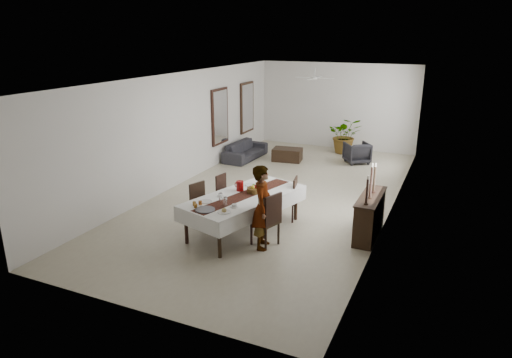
% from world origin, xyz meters
% --- Properties ---
extents(floor, '(6.00, 12.00, 0.00)m').
position_xyz_m(floor, '(0.00, 0.00, 0.00)').
color(floor, '#B8AF92').
rests_on(floor, ground).
extents(ceiling, '(6.00, 12.00, 0.02)m').
position_xyz_m(ceiling, '(0.00, 0.00, 3.20)').
color(ceiling, white).
rests_on(ceiling, wall_back).
extents(wall_back, '(6.00, 0.02, 3.20)m').
position_xyz_m(wall_back, '(0.00, 6.00, 1.60)').
color(wall_back, silver).
rests_on(wall_back, floor).
extents(wall_front, '(6.00, 0.02, 3.20)m').
position_xyz_m(wall_front, '(0.00, -6.00, 1.60)').
color(wall_front, silver).
rests_on(wall_front, floor).
extents(wall_left, '(0.02, 12.00, 3.20)m').
position_xyz_m(wall_left, '(-3.00, 0.00, 1.60)').
color(wall_left, silver).
rests_on(wall_left, floor).
extents(wall_right, '(0.02, 12.00, 3.20)m').
position_xyz_m(wall_right, '(3.00, 0.00, 1.60)').
color(wall_right, silver).
rests_on(wall_right, floor).
extents(dining_table_top, '(1.83, 2.88, 0.06)m').
position_xyz_m(dining_table_top, '(0.19, -2.51, 0.81)').
color(dining_table_top, black).
rests_on(dining_table_top, table_leg_fl).
extents(table_leg_fl, '(0.10, 0.10, 0.78)m').
position_xyz_m(table_leg_fl, '(-0.64, -3.59, 0.39)').
color(table_leg_fl, black).
rests_on(table_leg_fl, floor).
extents(table_leg_fr, '(0.10, 0.10, 0.78)m').
position_xyz_m(table_leg_fr, '(0.30, -3.86, 0.39)').
color(table_leg_fr, black).
rests_on(table_leg_fr, floor).
extents(table_leg_bl, '(0.10, 0.10, 0.78)m').
position_xyz_m(table_leg_bl, '(0.08, -1.15, 0.39)').
color(table_leg_bl, black).
rests_on(table_leg_bl, floor).
extents(table_leg_br, '(0.10, 0.10, 0.78)m').
position_xyz_m(table_leg_br, '(1.02, -1.42, 0.39)').
color(table_leg_br, black).
rests_on(table_leg_br, floor).
extents(tablecloth_top, '(2.08, 3.13, 0.01)m').
position_xyz_m(tablecloth_top, '(0.19, -2.51, 0.84)').
color(tablecloth_top, white).
rests_on(tablecloth_top, dining_table_top).
extents(tablecloth_drape_left, '(0.82, 2.76, 0.33)m').
position_xyz_m(tablecloth_drape_left, '(-0.44, -2.32, 0.68)').
color(tablecloth_drape_left, white).
rests_on(tablecloth_drape_left, dining_table_top).
extents(tablecloth_drape_right, '(0.82, 2.76, 0.33)m').
position_xyz_m(tablecloth_drape_right, '(0.82, -2.69, 0.68)').
color(tablecloth_drape_right, silver).
rests_on(tablecloth_drape_right, dining_table_top).
extents(tablecloth_drape_near, '(1.27, 0.38, 0.33)m').
position_xyz_m(tablecloth_drape_near, '(-0.22, -3.88, 0.68)').
color(tablecloth_drape_near, white).
rests_on(tablecloth_drape_near, dining_table_top).
extents(tablecloth_drape_far, '(1.27, 0.38, 0.33)m').
position_xyz_m(tablecloth_drape_far, '(0.60, -1.13, 0.68)').
color(tablecloth_drape_far, white).
rests_on(tablecloth_drape_far, dining_table_top).
extents(table_runner, '(1.16, 2.79, 0.00)m').
position_xyz_m(table_runner, '(0.19, -2.51, 0.85)').
color(table_runner, '#512217').
rests_on(table_runner, tablecloth_top).
extents(red_pitcher, '(0.21, 0.21, 0.22)m').
position_xyz_m(red_pitcher, '(-0.03, -2.27, 0.96)').
color(red_pitcher, maroon).
rests_on(red_pitcher, tablecloth_top).
extents(pitcher_handle, '(0.13, 0.06, 0.13)m').
position_xyz_m(pitcher_handle, '(-0.12, -2.24, 0.96)').
color(pitcher_handle, maroon).
rests_on(pitcher_handle, red_pitcher).
extents(wine_glass_near, '(0.08, 0.08, 0.19)m').
position_xyz_m(wine_glass_near, '(0.11, -3.24, 0.94)').
color(wine_glass_near, white).
rests_on(wine_glass_near, tablecloth_top).
extents(wine_glass_mid, '(0.08, 0.08, 0.19)m').
position_xyz_m(wine_glass_mid, '(-0.09, -3.06, 0.94)').
color(wine_glass_mid, white).
rests_on(wine_glass_mid, tablecloth_top).
extents(teacup_right, '(0.10, 0.10, 0.07)m').
position_xyz_m(teacup_right, '(0.32, -3.24, 0.88)').
color(teacup_right, silver).
rests_on(teacup_right, saucer_right).
extents(saucer_right, '(0.17, 0.17, 0.01)m').
position_xyz_m(saucer_right, '(0.32, -3.24, 0.86)').
color(saucer_right, white).
rests_on(saucer_right, tablecloth_top).
extents(teacup_left, '(0.10, 0.10, 0.07)m').
position_xyz_m(teacup_left, '(-0.24, -2.78, 0.88)').
color(teacup_left, white).
rests_on(teacup_left, saucer_left).
extents(saucer_left, '(0.17, 0.17, 0.01)m').
position_xyz_m(saucer_left, '(-0.24, -2.78, 0.86)').
color(saucer_left, silver).
rests_on(saucer_left, tablecloth_top).
extents(plate_near_right, '(0.27, 0.27, 0.02)m').
position_xyz_m(plate_near_right, '(0.26, -3.57, 0.86)').
color(plate_near_right, silver).
rests_on(plate_near_right, tablecloth_top).
extents(bread_near_right, '(0.10, 0.10, 0.10)m').
position_xyz_m(bread_near_right, '(0.26, -3.57, 0.89)').
color(bread_near_right, tan).
rests_on(bread_near_right, plate_near_right).
extents(plate_near_left, '(0.27, 0.27, 0.02)m').
position_xyz_m(plate_near_left, '(-0.37, -3.21, 0.86)').
color(plate_near_left, silver).
rests_on(plate_near_left, tablecloth_top).
extents(plate_far_left, '(0.27, 0.27, 0.02)m').
position_xyz_m(plate_far_left, '(0.02, -1.82, 0.86)').
color(plate_far_left, white).
rests_on(plate_far_left, tablecloth_top).
extents(serving_tray, '(0.40, 0.40, 0.02)m').
position_xyz_m(serving_tray, '(-0.14, -3.63, 0.86)').
color(serving_tray, '#47474D').
rests_on(serving_tray, tablecloth_top).
extents(jam_jar_a, '(0.07, 0.07, 0.08)m').
position_xyz_m(jam_jar_a, '(-0.39, -3.59, 0.89)').
color(jam_jar_a, brown).
rests_on(jam_jar_a, tablecloth_top).
extents(jam_jar_b, '(0.07, 0.07, 0.08)m').
position_xyz_m(jam_jar_b, '(-0.47, -3.50, 0.89)').
color(jam_jar_b, brown).
rests_on(jam_jar_b, tablecloth_top).
extents(jam_jar_c, '(0.07, 0.07, 0.08)m').
position_xyz_m(jam_jar_c, '(-0.39, -3.40, 0.89)').
color(jam_jar_c, brown).
rests_on(jam_jar_c, tablecloth_top).
extents(fruit_basket, '(0.33, 0.33, 0.11)m').
position_xyz_m(fruit_basket, '(0.32, -2.25, 0.90)').
color(fruit_basket, brown).
rests_on(fruit_basket, tablecloth_top).
extents(fruit_red, '(0.10, 0.10, 0.10)m').
position_xyz_m(fruit_red, '(0.36, -2.24, 0.99)').
color(fruit_red, '#A21019').
rests_on(fruit_red, fruit_basket).
extents(fruit_green, '(0.09, 0.09, 0.09)m').
position_xyz_m(fruit_green, '(0.29, -2.21, 0.99)').
color(fruit_green, '#4F7E26').
rests_on(fruit_green, fruit_basket).
extents(fruit_yellow, '(0.09, 0.09, 0.09)m').
position_xyz_m(fruit_yellow, '(0.31, -2.31, 0.99)').
color(fruit_yellow, yellow).
rests_on(fruit_yellow, fruit_basket).
extents(chair_right_near_seat, '(0.62, 0.62, 0.06)m').
position_xyz_m(chair_right_near_seat, '(0.88, -2.95, 0.51)').
color(chair_right_near_seat, black).
rests_on(chair_right_near_seat, chair_right_near_leg_fl).
extents(chair_right_near_leg_fl, '(0.06, 0.06, 0.48)m').
position_xyz_m(chair_right_near_leg_fl, '(1.01, -3.20, 0.24)').
color(chair_right_near_leg_fl, black).
rests_on(chair_right_near_leg_fl, floor).
extents(chair_right_near_leg_fr, '(0.06, 0.06, 0.48)m').
position_xyz_m(chair_right_near_leg_fr, '(1.14, -2.82, 0.24)').
color(chair_right_near_leg_fr, black).
rests_on(chair_right_near_leg_fr, floor).
extents(chair_right_near_leg_bl, '(0.06, 0.06, 0.48)m').
position_xyz_m(chair_right_near_leg_bl, '(0.63, -3.08, 0.24)').
color(chair_right_near_leg_bl, black).
rests_on(chair_right_near_leg_bl, floor).
extents(chair_right_near_leg_br, '(0.06, 0.06, 0.48)m').
position_xyz_m(chair_right_near_leg_br, '(0.76, -2.70, 0.24)').
color(chair_right_near_leg_br, black).
rests_on(chair_right_near_leg_br, floor).
extents(chair_right_near_back, '(0.20, 0.48, 0.62)m').
position_xyz_m(chair_right_near_back, '(1.09, -3.02, 0.85)').
color(chair_right_near_back, black).
rests_on(chair_right_near_back, chair_right_near_seat).
extents(chair_right_far_seat, '(0.52, 0.52, 0.05)m').
position_xyz_m(chair_right_far_seat, '(0.81, -1.49, 0.46)').
color(chair_right_far_seat, black).
rests_on(chair_right_far_seat, chair_right_far_leg_fl).
extents(chair_right_far_leg_fl, '(0.05, 0.05, 0.44)m').
position_xyz_m(chair_right_far_leg_fl, '(1.02, -1.64, 0.22)').
color(chair_right_far_leg_fl, black).
rests_on(chair_right_far_leg_fl, floor).
extents(chair_right_far_leg_fr, '(0.05, 0.05, 0.44)m').
position_xyz_m(chair_right_far_leg_fr, '(0.95, -1.28, 0.22)').
color(chair_right_far_leg_fr, black).
rests_on(chair_right_far_leg_fr, floor).
extents(chair_right_far_leg_bl, '(0.05, 0.05, 0.44)m').
position_xyz_m(chair_right_far_leg_bl, '(0.66, -1.71, 0.22)').
color(chair_right_far_leg_bl, black).
rests_on(chair_right_far_leg_bl, floor).
extents(chair_right_far_leg_br, '(0.05, 0.05, 0.44)m').
position_xyz_m(chair_right_far_leg_br, '(0.60, -1.35, 0.22)').
color(chair_right_far_leg_br, black).
rests_on(chair_right_far_leg_br, floor).
extents(chair_right_far_back, '(0.12, 0.44, 0.56)m').
position_xyz_m(chair_right_far_back, '(1.01, -1.46, 0.76)').
color(chair_right_far_back, black).
rests_on(chair_right_far_back, chair_right_far_seat).
extents(chair_left_near_seat, '(0.55, 0.55, 0.05)m').
position_xyz_m(chair_left_near_seat, '(-0.73, -2.72, 0.46)').
color(chair_left_near_seat, black).
rests_on(chair_left_near_seat, chair_left_near_leg_fl).
extents(chair_left_near_leg_fl, '(0.06, 0.06, 0.43)m').
position_xyz_m(chair_left_near_leg_fl, '(-0.85, -2.49, 0.22)').
color(chair_left_near_leg_fl, black).
rests_on(chair_left_near_leg_fl, floor).
extents(chair_left_near_leg_fr, '(0.06, 0.06, 0.43)m').
position_xyz_m(chair_left_near_leg_fr, '(-0.96, -2.83, 0.22)').
color(chair_left_near_leg_fr, black).
rests_on(chair_left_near_leg_fr, floor).
extents(chair_left_near_leg_bl, '(0.06, 0.06, 0.43)m').
position_xyz_m(chair_left_near_leg_bl, '(-0.51, -2.60, 0.22)').
color(chair_left_near_leg_bl, black).
rests_on(chair_left_near_leg_bl, floor).
extents(chair_left_near_leg_br, '(0.06, 0.06, 0.43)m').
position_xyz_m(chair_left_near_leg_br, '(-0.62, -2.94, 0.22)').
color(chair_left_near_leg_br, black).
rests_on(chair_left_near_leg_br, floor).
extents(chair_left_near_back, '(0.18, 0.43, 0.56)m').
position_xyz_m(chair_left_near_back, '(-0.92, -2.65, 0.76)').
color(chair_left_near_back, black).
rests_on(chair_left_near_back, chair_left_near_seat).
extents(chair_left_far_seat, '(0.45, 0.45, 0.04)m').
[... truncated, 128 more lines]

